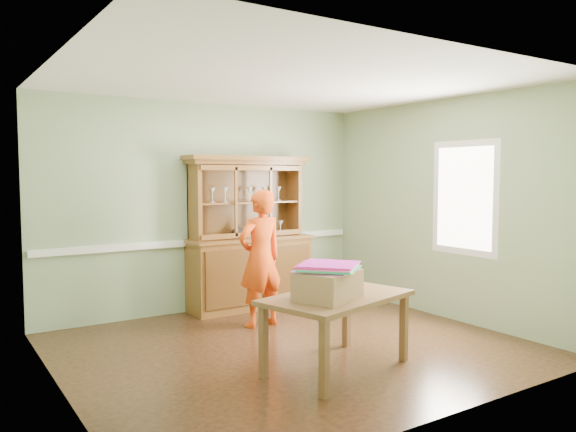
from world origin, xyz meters
TOP-DOWN VIEW (x-y plane):
  - floor at (0.00, 0.00)m, footprint 4.50×4.50m
  - ceiling at (0.00, 0.00)m, footprint 4.50×4.50m
  - wall_back at (0.00, 2.00)m, footprint 4.50×0.00m
  - wall_left at (-2.25, 0.00)m, footprint 0.00×4.00m
  - wall_right at (2.25, 0.00)m, footprint 0.00×4.00m
  - wall_front at (0.00, -2.00)m, footprint 4.50×0.00m
  - chair_rail at (0.00, 1.98)m, footprint 4.41×0.05m
  - framed_map at (-2.23, 0.30)m, footprint 0.03×0.60m
  - window_panel at (2.23, -0.30)m, footprint 0.03×0.96m
  - china_hutch at (0.47, 1.77)m, footprint 1.72×0.57m
  - dining_table at (-0.03, -0.75)m, footprint 1.53×1.14m
  - cardboard_box at (-0.20, -0.84)m, footprint 0.66×0.60m
  - kite_stack at (-0.18, -0.84)m, footprint 0.67×0.67m
  - person at (0.13, 0.89)m, footprint 0.61×0.43m

SIDE VIEW (x-z plane):
  - floor at x=0.00m, z-range 0.00..0.00m
  - dining_table at x=-0.03m, z-range 0.26..0.94m
  - china_hutch at x=0.47m, z-range -0.30..1.72m
  - person at x=0.13m, z-range 0.00..1.60m
  - cardboard_box at x=-0.20m, z-range 0.68..0.93m
  - chair_rail at x=0.00m, z-range 0.86..0.94m
  - kite_stack at x=-0.18m, z-range 0.93..1.00m
  - wall_back at x=0.00m, z-range -0.90..3.60m
  - wall_left at x=-2.25m, z-range -0.65..3.35m
  - wall_right at x=2.25m, z-range -0.65..3.35m
  - wall_front at x=0.00m, z-range -0.90..3.60m
  - window_panel at x=2.23m, z-range 0.82..2.18m
  - framed_map at x=-2.23m, z-range 1.32..1.78m
  - ceiling at x=0.00m, z-range 2.70..2.70m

